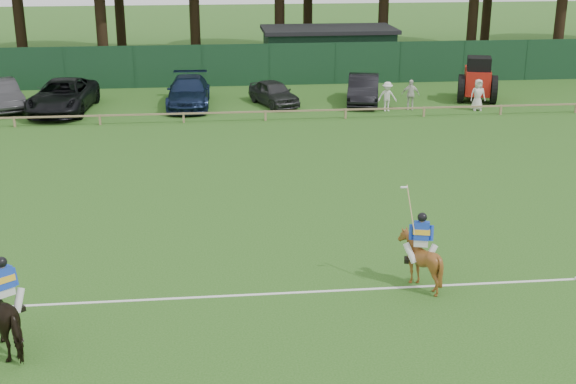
{
  "coord_description": "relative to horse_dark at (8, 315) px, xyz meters",
  "views": [
    {
      "loc": [
        -1.86,
        -18.92,
        8.95
      ],
      "look_at": [
        0.5,
        3.0,
        1.4
      ],
      "focal_mm": 48.0,
      "sensor_mm": 36.0,
      "label": 1
    }
  ],
  "objects": [
    {
      "name": "ground",
      "position": [
        6.41,
        3.06,
        -0.84
      ],
      "size": [
        160.0,
        160.0,
        0.0
      ],
      "primitive_type": "plane",
      "color": "#1E4C14",
      "rests_on": "ground"
    },
    {
      "name": "horse_dark",
      "position": [
        0.0,
        0.0,
        0.0
      ],
      "size": [
        1.93,
        2.11,
        1.67
      ],
      "primitive_type": "imported",
      "rotation": [
        0.0,
        0.0,
        3.81
      ],
      "color": "black",
      "rests_on": "ground"
    },
    {
      "name": "horse_chestnut",
      "position": [
        9.97,
        2.15,
        -0.11
      ],
      "size": [
        1.46,
        1.56,
        1.45
      ],
      "primitive_type": "imported",
      "rotation": [
        0.0,
        0.0,
        2.9
      ],
      "color": "brown",
      "rests_on": "ground"
    },
    {
      "name": "sedan_grey",
      "position": [
        -6.09,
        25.04,
        -0.06
      ],
      "size": [
        3.44,
        4.95,
        1.55
      ],
      "primitive_type": "imported",
      "rotation": [
        0.0,
        0.0,
        0.43
      ],
      "color": "#2E2E30",
      "rests_on": "ground"
    },
    {
      "name": "suv_black",
      "position": [
        -2.78,
        24.06,
        -0.01
      ],
      "size": [
        3.22,
        6.13,
        1.65
      ],
      "primitive_type": "imported",
      "rotation": [
        0.0,
        0.0,
        -0.08
      ],
      "color": "black",
      "rests_on": "ground"
    },
    {
      "name": "sedan_navy",
      "position": [
        3.63,
        24.67,
        -0.06
      ],
      "size": [
        2.35,
        5.42,
        1.55
      ],
      "primitive_type": "imported",
      "rotation": [
        0.0,
        0.0,
        -0.03
      ],
      "color": "#131F3C",
      "rests_on": "ground"
    },
    {
      "name": "hatch_grey",
      "position": [
        8.14,
        24.56,
        -0.18
      ],
      "size": [
        2.82,
        4.15,
        1.31
      ],
      "primitive_type": "imported",
      "rotation": [
        0.0,
        0.0,
        0.37
      ],
      "color": "#2C2D2F",
      "rests_on": "ground"
    },
    {
      "name": "estate_black",
      "position": [
        13.0,
        24.53,
        -0.08
      ],
      "size": [
        2.56,
        4.84,
        1.52
      ],
      "primitive_type": "imported",
      "rotation": [
        0.0,
        0.0,
        -0.22
      ],
      "color": "black",
      "rests_on": "ground"
    },
    {
      "name": "spectator_left",
      "position": [
        13.83,
        22.49,
        -0.07
      ],
      "size": [
        1.01,
        0.61,
        1.53
      ],
      "primitive_type": "imported",
      "rotation": [
        0.0,
        0.0,
        -0.04
      ],
      "color": "silver",
      "rests_on": "ground"
    },
    {
      "name": "spectator_mid",
      "position": [
        15.12,
        22.73,
        -0.05
      ],
      "size": [
        0.99,
        0.59,
        1.57
      ],
      "primitive_type": "imported",
      "rotation": [
        0.0,
        0.0,
        -0.23
      ],
      "color": "silver",
      "rests_on": "ground"
    },
    {
      "name": "spectator_right",
      "position": [
        18.54,
        22.15,
        -0.02
      ],
      "size": [
        0.8,
        0.53,
        1.62
      ],
      "primitive_type": "imported",
      "rotation": [
        0.0,
        0.0,
        -0.02
      ],
      "color": "silver",
      "rests_on": "ground"
    },
    {
      "name": "rider_dark",
      "position": [
        0.01,
        -0.01,
        0.75
      ],
      "size": [
        0.82,
        0.7,
        1.41
      ],
      "rotation": [
        0.0,
        0.0,
        3.81
      ],
      "color": "silver",
      "rests_on": "ground"
    },
    {
      "name": "rider_chestnut",
      "position": [
        9.96,
        2.14,
        0.58
      ],
      "size": [
        0.93,
        0.7,
        2.05
      ],
      "rotation": [
        0.0,
        0.0,
        2.9
      ],
      "color": "silver",
      "rests_on": "ground"
    },
    {
      "name": "polo_ball",
      "position": [
        14.29,
        2.03,
        -0.79
      ],
      "size": [
        0.09,
        0.09,
        0.09
      ],
      "primitive_type": "sphere",
      "color": "silver",
      "rests_on": "ground"
    },
    {
      "name": "pitch_lines",
      "position": [
        6.41,
        -0.44,
        -0.83
      ],
      "size": [
        60.0,
        5.1,
        0.01
      ],
      "color": "silver",
      "rests_on": "ground"
    },
    {
      "name": "pitch_rail",
      "position": [
        6.41,
        21.06,
        -0.39
      ],
      "size": [
        62.1,
        0.1,
        0.5
      ],
      "color": "#997F5B",
      "rests_on": "ground"
    },
    {
      "name": "perimeter_fence",
      "position": [
        6.41,
        30.06,
        0.41
      ],
      "size": [
        92.08,
        0.08,
        2.5
      ],
      "color": "#14351E",
      "rests_on": "ground"
    },
    {
      "name": "utility_shed",
      "position": [
        12.41,
        33.06,
        0.7
      ],
      "size": [
        8.4,
        4.4,
        3.04
      ],
      "color": "#14331E",
      "rests_on": "ground"
    },
    {
      "name": "tree_row",
      "position": [
        8.41,
        38.06,
        -0.84
      ],
      "size": [
        96.0,
        12.0,
        21.0
      ],
      "primitive_type": null,
      "color": "#26561C",
      "rests_on": "ground"
    },
    {
      "name": "tractor",
      "position": [
        19.29,
        24.41,
        0.32
      ],
      "size": [
        2.69,
        3.34,
        2.44
      ],
      "rotation": [
        0.0,
        0.0,
        -0.29
      ],
      "color": "#B11910",
      "rests_on": "ground"
    }
  ]
}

